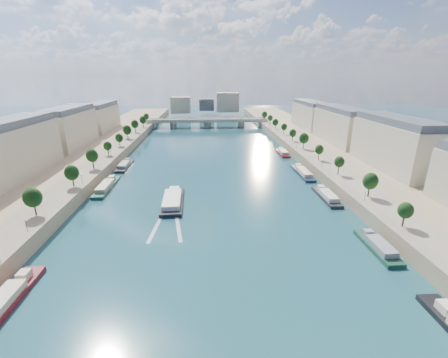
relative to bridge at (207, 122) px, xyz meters
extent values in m
plane|color=#0C2635|center=(0.00, -136.63, -5.08)|extent=(700.00, 700.00, 0.00)
cube|color=#9E8460|center=(-72.00, -136.63, -2.58)|extent=(44.00, 520.00, 5.00)
cube|color=#9E8460|center=(72.00, -136.63, -2.58)|extent=(44.00, 520.00, 5.00)
cube|color=gray|center=(-57.00, -136.63, -0.03)|extent=(14.00, 520.00, 0.10)
cube|color=gray|center=(57.00, -136.63, -0.03)|extent=(14.00, 520.00, 0.10)
cylinder|color=#382B1E|center=(-55.00, -194.63, 1.83)|extent=(0.50, 0.50, 3.82)
ellipsoid|color=black|center=(-55.00, -194.63, 5.42)|extent=(4.80, 4.80, 5.52)
cylinder|color=#382B1E|center=(-55.00, -170.63, 1.83)|extent=(0.50, 0.50, 3.82)
ellipsoid|color=black|center=(-55.00, -170.63, 5.42)|extent=(4.80, 4.80, 5.52)
cylinder|color=#382B1E|center=(-55.00, -146.63, 1.83)|extent=(0.50, 0.50, 3.82)
ellipsoid|color=black|center=(-55.00, -146.63, 5.42)|extent=(4.80, 4.80, 5.52)
cylinder|color=#382B1E|center=(-55.00, -122.63, 1.83)|extent=(0.50, 0.50, 3.82)
ellipsoid|color=black|center=(-55.00, -122.63, 5.42)|extent=(4.80, 4.80, 5.52)
cylinder|color=#382B1E|center=(-55.00, -98.63, 1.83)|extent=(0.50, 0.50, 3.82)
ellipsoid|color=black|center=(-55.00, -98.63, 5.42)|extent=(4.80, 4.80, 5.52)
cylinder|color=#382B1E|center=(-55.00, -74.63, 1.83)|extent=(0.50, 0.50, 3.82)
ellipsoid|color=black|center=(-55.00, -74.63, 5.42)|extent=(4.80, 4.80, 5.52)
cylinder|color=#382B1E|center=(-55.00, -50.63, 1.83)|extent=(0.50, 0.50, 3.82)
ellipsoid|color=black|center=(-55.00, -50.63, 5.42)|extent=(4.80, 4.80, 5.52)
cylinder|color=#382B1E|center=(-55.00, -26.63, 1.83)|extent=(0.50, 0.50, 3.82)
ellipsoid|color=black|center=(-55.00, -26.63, 5.42)|extent=(4.80, 4.80, 5.52)
cylinder|color=#382B1E|center=(-55.00, -2.63, 1.83)|extent=(0.50, 0.50, 3.82)
ellipsoid|color=black|center=(-55.00, -2.63, 5.42)|extent=(4.80, 4.80, 5.52)
cylinder|color=#382B1E|center=(55.00, -210.63, 1.83)|extent=(0.50, 0.50, 3.82)
ellipsoid|color=black|center=(55.00, -210.63, 5.42)|extent=(4.80, 4.80, 5.52)
cylinder|color=#382B1E|center=(55.00, -186.63, 1.83)|extent=(0.50, 0.50, 3.82)
ellipsoid|color=black|center=(55.00, -186.63, 5.42)|extent=(4.80, 4.80, 5.52)
cylinder|color=#382B1E|center=(55.00, -162.63, 1.83)|extent=(0.50, 0.50, 3.82)
ellipsoid|color=black|center=(55.00, -162.63, 5.42)|extent=(4.80, 4.80, 5.52)
cylinder|color=#382B1E|center=(55.00, -138.63, 1.83)|extent=(0.50, 0.50, 3.82)
ellipsoid|color=black|center=(55.00, -138.63, 5.42)|extent=(4.80, 4.80, 5.52)
cylinder|color=#382B1E|center=(55.00, -114.63, 1.83)|extent=(0.50, 0.50, 3.82)
ellipsoid|color=black|center=(55.00, -114.63, 5.42)|extent=(4.80, 4.80, 5.52)
cylinder|color=#382B1E|center=(55.00, -90.63, 1.83)|extent=(0.50, 0.50, 3.82)
ellipsoid|color=black|center=(55.00, -90.63, 5.42)|extent=(4.80, 4.80, 5.52)
cylinder|color=#382B1E|center=(55.00, -66.63, 1.83)|extent=(0.50, 0.50, 3.82)
ellipsoid|color=black|center=(55.00, -66.63, 5.42)|extent=(4.80, 4.80, 5.52)
cylinder|color=#382B1E|center=(55.00, -42.63, 1.83)|extent=(0.50, 0.50, 3.82)
ellipsoid|color=black|center=(55.00, -42.63, 5.42)|extent=(4.80, 4.80, 5.52)
cylinder|color=#382B1E|center=(55.00, -18.63, 1.83)|extent=(0.50, 0.50, 3.82)
ellipsoid|color=black|center=(55.00, -18.63, 5.42)|extent=(4.80, 4.80, 5.52)
cylinder|color=#382B1E|center=(55.00, 5.37, 1.83)|extent=(0.50, 0.50, 3.82)
ellipsoid|color=black|center=(55.00, 5.37, 5.42)|extent=(4.80, 4.80, 5.52)
cylinder|color=black|center=(-52.50, -206.63, 1.92)|extent=(0.14, 0.14, 4.00)
sphere|color=#FFE5B2|center=(-52.50, -206.63, 4.02)|extent=(0.36, 0.36, 0.36)
cylinder|color=black|center=(-52.50, -166.63, 1.92)|extent=(0.14, 0.14, 4.00)
sphere|color=#FFE5B2|center=(-52.50, -166.63, 4.02)|extent=(0.36, 0.36, 0.36)
cylinder|color=black|center=(-52.50, -126.63, 1.92)|extent=(0.14, 0.14, 4.00)
sphere|color=#FFE5B2|center=(-52.50, -126.63, 4.02)|extent=(0.36, 0.36, 0.36)
cylinder|color=black|center=(-52.50, -86.63, 1.92)|extent=(0.14, 0.14, 4.00)
sphere|color=#FFE5B2|center=(-52.50, -86.63, 4.02)|extent=(0.36, 0.36, 0.36)
cylinder|color=black|center=(-52.50, -46.63, 1.92)|extent=(0.14, 0.14, 4.00)
sphere|color=#FFE5B2|center=(-52.50, -46.63, 4.02)|extent=(0.36, 0.36, 0.36)
cylinder|color=black|center=(52.50, -191.63, 1.92)|extent=(0.14, 0.14, 4.00)
sphere|color=#FFE5B2|center=(52.50, -191.63, 4.02)|extent=(0.36, 0.36, 0.36)
cylinder|color=black|center=(52.50, -151.63, 1.92)|extent=(0.14, 0.14, 4.00)
sphere|color=#FFE5B2|center=(52.50, -151.63, 4.02)|extent=(0.36, 0.36, 0.36)
cylinder|color=black|center=(52.50, -111.63, 1.92)|extent=(0.14, 0.14, 4.00)
sphere|color=#FFE5B2|center=(52.50, -111.63, 4.02)|extent=(0.36, 0.36, 0.36)
cylinder|color=black|center=(52.50, -71.63, 1.92)|extent=(0.14, 0.14, 4.00)
sphere|color=#FFE5B2|center=(52.50, -71.63, 4.02)|extent=(0.36, 0.36, 0.36)
cylinder|color=black|center=(52.50, -31.63, 1.92)|extent=(0.14, 0.14, 4.00)
sphere|color=#FFE5B2|center=(52.50, -31.63, 4.02)|extent=(0.36, 0.36, 0.36)
cube|color=#B8A58D|center=(-85.00, -153.63, 9.92)|extent=(16.00, 52.00, 20.00)
cube|color=#474C54|center=(-85.00, -153.63, 21.52)|extent=(14.72, 50.44, 3.20)
cube|color=#B8A58D|center=(-85.00, -95.63, 9.92)|extent=(16.00, 52.00, 20.00)
cube|color=#474C54|center=(-85.00, -95.63, 21.52)|extent=(14.72, 50.44, 3.20)
cube|color=#B8A58D|center=(-85.00, -37.63, 9.92)|extent=(16.00, 52.00, 20.00)
cube|color=#474C54|center=(-85.00, -37.63, 21.52)|extent=(14.72, 50.44, 3.20)
cube|color=#B8A58D|center=(85.00, -153.63, 9.92)|extent=(16.00, 52.00, 20.00)
cube|color=#474C54|center=(85.00, -153.63, 21.52)|extent=(14.72, 50.44, 3.20)
cube|color=#B8A58D|center=(85.00, -95.63, 9.92)|extent=(16.00, 52.00, 20.00)
cube|color=#474C54|center=(85.00, -95.63, 21.52)|extent=(14.72, 50.44, 3.20)
cube|color=#B8A58D|center=(85.00, -37.63, 9.92)|extent=(16.00, 52.00, 20.00)
cube|color=#474C54|center=(85.00, -37.63, 21.52)|extent=(14.72, 50.44, 3.20)
cube|color=#B8A58D|center=(-30.00, 73.37, 8.92)|extent=(22.00, 18.00, 18.00)
cube|color=#B8A58D|center=(25.00, 83.37, 10.92)|extent=(26.00, 20.00, 22.00)
cube|color=#474C54|center=(0.00, 98.37, 6.92)|extent=(18.00, 16.00, 14.00)
cube|color=#C1B79E|center=(0.00, 0.00, 1.12)|extent=(112.00, 11.00, 2.20)
cube|color=#C1B79E|center=(0.00, -5.00, 2.62)|extent=(112.00, 0.80, 0.90)
cube|color=#C1B79E|center=(0.00, 5.00, 2.62)|extent=(112.00, 0.80, 0.90)
cylinder|color=#C1B79E|center=(-32.00, 0.00, -2.58)|extent=(6.40, 6.40, 5.00)
cylinder|color=#C1B79E|center=(0.00, 0.00, -2.58)|extent=(6.40, 6.40, 5.00)
cylinder|color=#C1B79E|center=(32.00, 0.00, -2.58)|extent=(6.40, 6.40, 5.00)
cube|color=#C1B79E|center=(-52.00, 0.00, -2.58)|extent=(6.00, 12.00, 5.00)
cube|color=#C1B79E|center=(52.00, 0.00, -2.58)|extent=(6.00, 12.00, 5.00)
cube|color=black|center=(-15.37, -176.85, -4.71)|extent=(8.62, 27.37, 1.94)
cube|color=white|center=(-15.37, -179.02, -2.87)|extent=(6.92, 17.83, 1.74)
cube|color=white|center=(-15.37, -168.71, -2.85)|extent=(3.98, 3.38, 1.80)
cube|color=silver|center=(-18.57, -193.85, -5.06)|extent=(3.53, 26.00, 0.04)
cube|color=silver|center=(-12.17, -193.85, -5.06)|extent=(5.19, 25.88, 0.04)
cube|color=maroon|center=(-45.50, -229.42, -4.78)|extent=(5.00, 23.37, 1.80)
cube|color=beige|center=(-45.50, -231.29, -3.08)|extent=(4.10, 12.85, 1.60)
cube|color=beige|center=(-45.50, -222.41, -2.98)|extent=(2.50, 2.80, 1.80)
cube|color=#1C4633|center=(-45.50, -159.72, -4.78)|extent=(5.00, 26.17, 1.80)
cube|color=beige|center=(-45.50, -161.81, -3.08)|extent=(4.10, 14.39, 1.60)
cube|color=beige|center=(-45.50, -151.87, -2.98)|extent=(2.50, 3.14, 1.80)
cube|color=#242427|center=(-45.50, -127.88, -4.78)|extent=(5.00, 21.67, 1.80)
cube|color=gray|center=(-45.50, -129.62, -3.08)|extent=(4.10, 11.92, 1.60)
cube|color=gray|center=(-45.50, -121.38, -2.98)|extent=(2.50, 2.60, 1.80)
cube|color=#F6E6C4|center=(45.50, -238.60, -2.98)|extent=(2.50, 3.04, 1.80)
cube|color=#1A4130|center=(45.50, -213.83, -4.78)|extent=(5.00, 18.39, 1.80)
cube|color=gray|center=(45.50, -215.30, -3.08)|extent=(4.10, 10.11, 1.60)
cube|color=gray|center=(45.50, -208.32, -2.98)|extent=(2.50, 2.21, 1.80)
cube|color=#232426|center=(45.50, -176.57, -4.78)|extent=(5.00, 21.11, 1.80)
cube|color=beige|center=(45.50, -178.26, -3.08)|extent=(4.10, 11.61, 1.60)
cube|color=beige|center=(45.50, -170.24, -2.98)|extent=(2.50, 2.53, 1.80)
cube|color=#1C293E|center=(45.50, -145.84, -4.78)|extent=(5.00, 25.62, 1.80)
cube|color=beige|center=(45.50, -147.89, -3.08)|extent=(4.10, 14.09, 1.60)
cube|color=beige|center=(45.50, -138.15, -2.98)|extent=(2.50, 3.07, 1.80)
cube|color=maroon|center=(45.50, -105.91, -4.78)|extent=(5.00, 19.44, 1.80)
cube|color=#ADB3B9|center=(45.50, -107.46, -3.08)|extent=(4.10, 10.69, 1.60)
cube|color=#ADB3B9|center=(45.50, -100.08, -2.98)|extent=(2.50, 2.33, 1.80)
camera|label=1|loc=(-2.28, -284.18, 41.35)|focal=24.00mm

